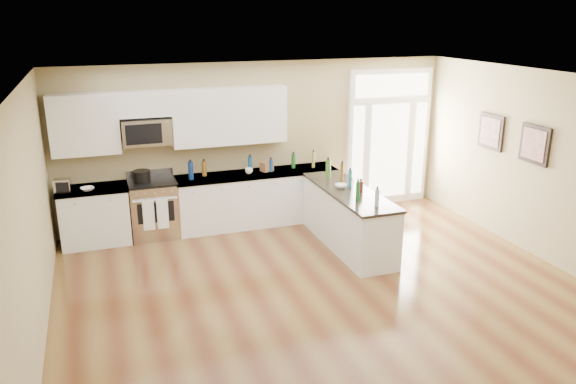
{
  "coord_description": "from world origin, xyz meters",
  "views": [
    {
      "loc": [
        -2.73,
        -5.33,
        3.57
      ],
      "look_at": [
        -0.17,
        2.0,
        1.09
      ],
      "focal_mm": 35.0,
      "sensor_mm": 36.0,
      "label": 1
    }
  ],
  "objects_px": {
    "stockpot": "(142,176)",
    "toaster_oven": "(62,185)",
    "peninsula_cabinet": "(348,220)",
    "kitchen_range": "(154,209)"
  },
  "relations": [
    {
      "from": "peninsula_cabinet",
      "to": "kitchen_range",
      "type": "distance_m",
      "value": 3.21
    },
    {
      "from": "stockpot",
      "to": "toaster_oven",
      "type": "relative_size",
      "value": 1.15
    },
    {
      "from": "kitchen_range",
      "to": "toaster_oven",
      "type": "height_order",
      "value": "toaster_oven"
    },
    {
      "from": "stockpot",
      "to": "toaster_oven",
      "type": "bearing_deg",
      "value": -176.09
    },
    {
      "from": "kitchen_range",
      "to": "toaster_oven",
      "type": "xyz_separation_m",
      "value": [
        -1.35,
        -0.07,
        0.56
      ]
    },
    {
      "from": "peninsula_cabinet",
      "to": "toaster_oven",
      "type": "height_order",
      "value": "toaster_oven"
    },
    {
      "from": "kitchen_range",
      "to": "stockpot",
      "type": "relative_size",
      "value": 3.89
    },
    {
      "from": "peninsula_cabinet",
      "to": "kitchen_range",
      "type": "xyz_separation_m",
      "value": [
        -2.86,
        1.45,
        0.04
      ]
    },
    {
      "from": "peninsula_cabinet",
      "to": "kitchen_range",
      "type": "height_order",
      "value": "kitchen_range"
    },
    {
      "from": "peninsula_cabinet",
      "to": "toaster_oven",
      "type": "distance_m",
      "value": 4.47
    }
  ]
}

